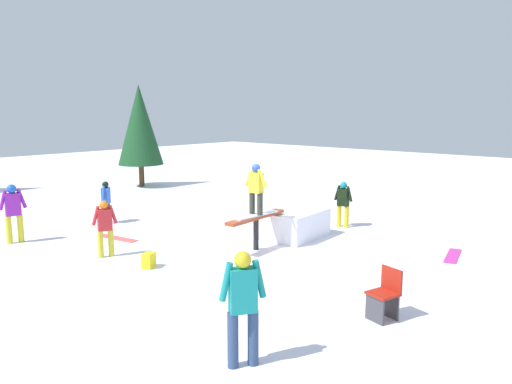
% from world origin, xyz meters
% --- Properties ---
extents(ground_plane, '(60.00, 60.00, 0.00)m').
position_xyz_m(ground_plane, '(0.00, 0.00, 0.00)').
color(ground_plane, white).
extents(rail_feature, '(2.14, 0.46, 0.89)m').
position_xyz_m(rail_feature, '(0.00, 0.00, 0.74)').
color(rail_feature, black).
rests_on(rail_feature, ground).
extents(snow_kicker_ramp, '(1.92, 1.65, 0.76)m').
position_xyz_m(snow_kicker_ramp, '(-1.64, -0.14, 0.38)').
color(snow_kicker_ramp, white).
rests_on(snow_kicker_ramp, ground).
extents(main_rider_on_rail, '(1.44, 0.73, 1.31)m').
position_xyz_m(main_rider_on_rail, '(0.00, 0.00, 1.53)').
color(main_rider_on_rail, white).
rests_on(main_rider_on_rail, rail_feature).
extents(bystander_red, '(0.59, 0.30, 1.38)m').
position_xyz_m(bystander_red, '(2.86, -2.31, 0.77)').
color(bystander_red, gold).
rests_on(bystander_red, ground).
extents(bystander_purple, '(0.70, 0.30, 1.58)m').
position_xyz_m(bystander_purple, '(3.77, -5.26, 0.88)').
color(bystander_purple, yellow).
rests_on(bystander_purple, ground).
extents(bystander_blue, '(0.51, 0.42, 1.32)m').
position_xyz_m(bystander_blue, '(0.88, -5.46, 0.74)').
color(bystander_blue, black).
rests_on(bystander_blue, ground).
extents(bystander_black, '(0.23, 0.61, 1.38)m').
position_xyz_m(bystander_black, '(-3.59, 0.32, 0.78)').
color(bystander_black, gold).
rests_on(bystander_black, ground).
extents(bystander_teal, '(0.61, 0.44, 1.65)m').
position_xyz_m(bystander_teal, '(4.45, 3.72, 0.93)').
color(bystander_teal, navy).
rests_on(bystander_teal, ground).
extents(loose_snowboard_magenta, '(1.34, 0.59, 0.02)m').
position_xyz_m(loose_snowboard_magenta, '(-2.74, 3.96, 0.01)').
color(loose_snowboard_magenta, '#D72DA4').
rests_on(loose_snowboard_magenta, ground).
extents(loose_snowboard_coral, '(0.51, 1.37, 0.02)m').
position_xyz_m(loose_snowboard_coral, '(1.74, -3.58, 0.01)').
color(loose_snowboard_coral, '#EE5D58').
rests_on(loose_snowboard_coral, ground).
extents(folding_chair, '(0.54, 0.54, 0.88)m').
position_xyz_m(folding_chair, '(1.71, 4.44, 0.41)').
color(folding_chair, '#3F3F44').
rests_on(folding_chair, ground).
extents(backpack_on_snow, '(0.37, 0.33, 0.34)m').
position_xyz_m(backpack_on_snow, '(2.69, -0.84, 0.17)').
color(backpack_on_snow, yellow).
rests_on(backpack_on_snow, ground).
extents(pine_tree_far, '(2.03, 2.03, 4.62)m').
position_xyz_m(pine_tree_far, '(-4.34, -10.90, 2.81)').
color(pine_tree_far, '#4C331E').
rests_on(pine_tree_far, ground).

